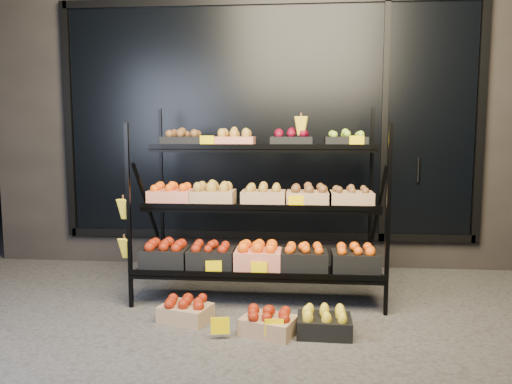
# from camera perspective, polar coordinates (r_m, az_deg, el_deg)

# --- Properties ---
(ground) EXTENTS (24.00, 24.00, 0.00)m
(ground) POSITION_cam_1_polar(r_m,az_deg,el_deg) (3.95, -0.29, -14.33)
(ground) COLOR #514F4C
(ground) RESTS_ON ground
(building) EXTENTS (6.00, 2.08, 3.50)m
(building) POSITION_cam_1_polar(r_m,az_deg,el_deg) (6.28, 1.92, 9.71)
(building) COLOR #2D2826
(building) RESTS_ON ground
(display_rack) EXTENTS (2.18, 1.02, 1.69)m
(display_rack) POSITION_cam_1_polar(r_m,az_deg,el_deg) (4.33, 0.33, -1.69)
(display_rack) COLOR black
(display_rack) RESTS_ON ground
(tag_floor_a) EXTENTS (0.13, 0.01, 0.12)m
(tag_floor_a) POSITION_cam_1_polar(r_m,az_deg,el_deg) (3.59, -4.11, -15.60)
(tag_floor_a) COLOR #FFD600
(tag_floor_a) RESTS_ON ground
(tag_floor_b) EXTENTS (0.13, 0.01, 0.12)m
(tag_floor_b) POSITION_cam_1_polar(r_m,az_deg,el_deg) (3.55, 2.09, -15.83)
(tag_floor_b) COLOR #FFD600
(tag_floor_b) RESTS_ON ground
(floor_crate_left) EXTENTS (0.43, 0.37, 0.19)m
(floor_crate_left) POSITION_cam_1_polar(r_m,az_deg,el_deg) (3.93, -8.05, -13.17)
(floor_crate_left) COLOR tan
(floor_crate_left) RESTS_ON ground
(floor_crate_midright) EXTENTS (0.43, 0.37, 0.19)m
(floor_crate_midright) POSITION_cam_1_polar(r_m,az_deg,el_deg) (3.66, 1.45, -14.64)
(floor_crate_midright) COLOR tan
(floor_crate_midright) RESTS_ON ground
(floor_crate_right) EXTENTS (0.39, 0.29, 0.20)m
(floor_crate_right) POSITION_cam_1_polar(r_m,az_deg,el_deg) (3.68, 7.81, -14.53)
(floor_crate_right) COLOR black
(floor_crate_right) RESTS_ON ground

